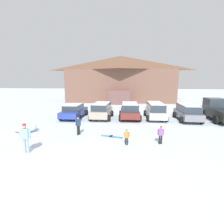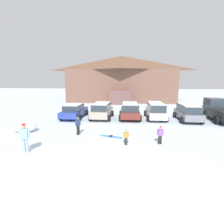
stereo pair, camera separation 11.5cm
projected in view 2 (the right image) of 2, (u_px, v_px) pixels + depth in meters
name	position (u px, v px, depth m)	size (l,w,h in m)	color
ground	(88.00, 171.00, 7.78)	(160.00, 160.00, 0.00)	silver
ski_lodge	(121.00, 79.00, 33.72)	(20.53, 10.27, 8.60)	brown
parked_blue_hatchback	(74.00, 111.00, 18.84)	(2.23, 4.64, 1.50)	#2C41A2
parked_beige_suv	(102.00, 110.00, 18.46)	(2.20, 4.16, 1.67)	#B2A190
parked_maroon_van	(130.00, 110.00, 18.28)	(2.38, 4.12, 1.68)	maroon
parked_white_suv	(155.00, 110.00, 18.32)	(2.15, 4.66, 1.71)	white
parked_grey_wagon	(188.00, 112.00, 17.45)	(2.16, 4.30, 1.65)	gray
pickup_truck	(219.00, 110.00, 17.70)	(2.45, 5.64, 2.15)	#242621
skier_child_in_orange_jacket	(126.00, 136.00, 10.84)	(0.37, 0.17, 0.99)	black
skier_child_in_purple_jacket	(160.00, 134.00, 10.99)	(0.43, 0.21, 1.16)	black
skier_adult_in_blue_parka	(25.00, 136.00, 9.64)	(0.62, 0.29, 1.67)	#9AB2CB
skier_teen_in_navy_coat	(78.00, 124.00, 12.88)	(0.33, 0.48, 1.41)	black
pair_of_skis	(111.00, 137.00, 12.53)	(1.71, 0.74, 0.08)	#166DB8
plowed_snow_pile	(24.00, 127.00, 13.70)	(1.87, 1.49, 0.80)	white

